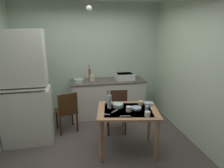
# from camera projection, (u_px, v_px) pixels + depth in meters

# --- Properties ---
(ground_plane) EXTENTS (4.45, 4.45, 0.00)m
(ground_plane) POSITION_uv_depth(u_px,v_px,m) (101.00, 148.00, 3.57)
(ground_plane) COLOR #544B47
(wall_back) EXTENTS (3.55, 0.10, 2.67)m
(wall_back) POSITION_uv_depth(u_px,v_px,m) (90.00, 59.00, 4.87)
(wall_back) COLOR silver
(wall_back) RESTS_ON ground
(wall_right) EXTENTS (0.10, 3.55, 2.67)m
(wall_right) POSITION_uv_depth(u_px,v_px,m) (198.00, 71.00, 3.54)
(wall_right) COLOR beige
(wall_right) RESTS_ON ground
(hutch_cabinet) EXTENTS (0.85, 0.50, 2.07)m
(hutch_cabinet) POSITION_uv_depth(u_px,v_px,m) (25.00, 93.00, 3.53)
(hutch_cabinet) COLOR silver
(hutch_cabinet) RESTS_ON ground
(counter_cabinet) EXTENTS (1.75, 0.64, 0.88)m
(counter_cabinet) POSITION_uv_depth(u_px,v_px,m) (108.00, 97.00, 4.84)
(counter_cabinet) COLOR silver
(counter_cabinet) RESTS_ON ground
(sink_basin) EXTENTS (0.44, 0.34, 0.15)m
(sink_basin) POSITION_uv_depth(u_px,v_px,m) (124.00, 76.00, 4.78)
(sink_basin) COLOR white
(sink_basin) RESTS_ON counter_cabinet
(hand_pump) EXTENTS (0.05, 0.27, 0.39)m
(hand_pump) POSITION_uv_depth(u_px,v_px,m) (90.00, 74.00, 4.64)
(hand_pump) COLOR maroon
(hand_pump) RESTS_ON counter_cabinet
(mixing_bowl_counter) EXTENTS (0.21, 0.21, 0.08)m
(mixing_bowl_counter) POSITION_uv_depth(u_px,v_px,m) (79.00, 81.00, 4.53)
(mixing_bowl_counter) COLOR #ADD1C1
(mixing_bowl_counter) RESTS_ON counter_cabinet
(stoneware_crock) EXTENTS (0.12, 0.12, 0.14)m
(stoneware_crock) POSITION_uv_depth(u_px,v_px,m) (92.00, 78.00, 4.65)
(stoneware_crock) COLOR beige
(stoneware_crock) RESTS_ON counter_cabinet
(dining_table) EXTENTS (1.13, 0.94, 0.77)m
(dining_table) POSITION_uv_depth(u_px,v_px,m) (128.00, 116.00, 3.34)
(dining_table) COLOR #AC7E56
(dining_table) RESTS_ON ground
(chair_far_side) EXTENTS (0.44, 0.44, 0.96)m
(chair_far_side) POSITION_uv_depth(u_px,v_px,m) (117.00, 111.00, 3.95)
(chair_far_side) COLOR #3C2614
(chair_far_side) RESTS_ON ground
(chair_by_counter) EXTENTS (0.49, 0.49, 0.86)m
(chair_by_counter) POSITION_uv_depth(u_px,v_px,m) (67.00, 111.00, 4.02)
(chair_by_counter) COLOR #3C220E
(chair_by_counter) RESTS_ON ground
(serving_bowl_wide) EXTENTS (0.17, 0.17, 0.03)m
(serving_bowl_wide) POSITION_uv_depth(u_px,v_px,m) (136.00, 108.00, 3.33)
(serving_bowl_wide) COLOR #9EB2C6
(serving_bowl_wide) RESTS_ON dining_table
(soup_bowl_small) EXTENTS (0.18, 0.18, 0.06)m
(soup_bowl_small) POSITION_uv_depth(u_px,v_px,m) (118.00, 105.00, 3.42)
(soup_bowl_small) COLOR #ADD1C1
(soup_bowl_small) RESTS_ON dining_table
(sauce_dish) EXTENTS (0.17, 0.17, 0.04)m
(sauce_dish) POSITION_uv_depth(u_px,v_px,m) (149.00, 104.00, 3.53)
(sauce_dish) COLOR #9EB2C6
(sauce_dish) RESTS_ON dining_table
(mug_dark) EXTENTS (0.09, 0.09, 0.08)m
(mug_dark) POSITION_uv_depth(u_px,v_px,m) (129.00, 109.00, 3.23)
(mug_dark) COLOR white
(mug_dark) RESTS_ON dining_table
(mug_tall) EXTENTS (0.06, 0.06, 0.08)m
(mug_tall) POSITION_uv_depth(u_px,v_px,m) (147.00, 108.00, 3.26)
(mug_tall) COLOR #9EB2C6
(mug_tall) RESTS_ON dining_table
(teacup_cream) EXTENTS (0.08, 0.08, 0.08)m
(teacup_cream) POSITION_uv_depth(u_px,v_px,m) (140.00, 103.00, 3.48)
(teacup_cream) COLOR beige
(teacup_cream) RESTS_ON dining_table
(teacup_mint) EXTENTS (0.09, 0.09, 0.08)m
(teacup_mint) POSITION_uv_depth(u_px,v_px,m) (147.00, 114.00, 3.05)
(teacup_mint) COLOR white
(teacup_mint) RESTS_ON dining_table
(glass_bottle) EXTENTS (0.07, 0.07, 0.30)m
(glass_bottle) POSITION_uv_depth(u_px,v_px,m) (109.00, 101.00, 3.34)
(glass_bottle) COLOR #B7BCC1
(glass_bottle) RESTS_ON dining_table
(table_knife) EXTENTS (0.18, 0.04, 0.00)m
(table_knife) POSITION_uv_depth(u_px,v_px,m) (125.00, 116.00, 3.06)
(table_knife) COLOR silver
(table_knife) RESTS_ON dining_table
(teaspoon_near_bowl) EXTENTS (0.13, 0.12, 0.00)m
(teaspoon_near_bowl) POSITION_uv_depth(u_px,v_px,m) (115.00, 111.00, 3.24)
(teaspoon_near_bowl) COLOR beige
(teaspoon_near_bowl) RESTS_ON dining_table
(teaspoon_by_cup) EXTENTS (0.14, 0.09, 0.00)m
(teaspoon_by_cup) POSITION_uv_depth(u_px,v_px,m) (105.00, 114.00, 3.13)
(teaspoon_by_cup) COLOR beige
(teaspoon_by_cup) RESTS_ON dining_table
(pendant_bulb) EXTENTS (0.08, 0.08, 0.08)m
(pendant_bulb) POSITION_uv_depth(u_px,v_px,m) (89.00, 8.00, 2.90)
(pendant_bulb) COLOR #F9EFCC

